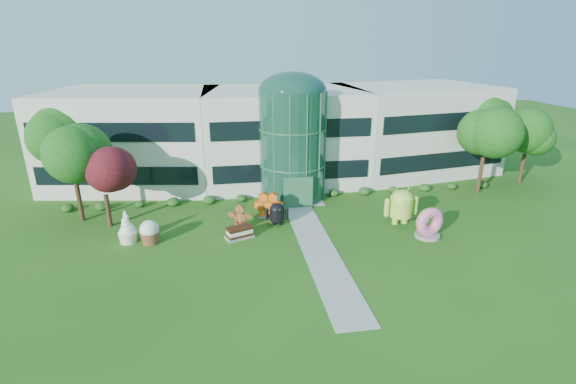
{
  "coord_description": "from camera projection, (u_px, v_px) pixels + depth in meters",
  "views": [
    {
      "loc": [
        -6.37,
        -24.71,
        13.93
      ],
      "look_at": [
        -1.38,
        6.0,
        2.6
      ],
      "focal_mm": 26.0,
      "sensor_mm": 36.0,
      "label": 1
    }
  ],
  "objects": [
    {
      "name": "walkway",
      "position": [
        315.0,
        242.0,
        30.49
      ],
      "size": [
        2.4,
        20.0,
        0.04
      ],
      "primitive_type": "cube",
      "color": "#9E9E93",
      "rests_on": "ground"
    },
    {
      "name": "donut",
      "position": [
        429.0,
        222.0,
        31.04
      ],
      "size": [
        2.51,
        1.6,
        2.41
      ],
      "primitive_type": null,
      "rotation": [
        0.0,
        0.0,
        0.22
      ],
      "color": "#DA5393",
      "rests_on": "ground"
    },
    {
      "name": "android_black",
      "position": [
        277.0,
        212.0,
        33.13
      ],
      "size": [
        2.07,
        1.53,
        2.17
      ],
      "primitive_type": null,
      "rotation": [
        0.0,
        0.0,
        -0.14
      ],
      "color": "black",
      "rests_on": "ground"
    },
    {
      "name": "atrium",
      "position": [
        292.0,
        145.0,
        38.1
      ],
      "size": [
        6.0,
        6.0,
        9.8
      ],
      "primitive_type": "cylinder",
      "color": "#194738",
      "rests_on": "ground"
    },
    {
      "name": "ice_cream_sandwich",
      "position": [
        240.0,
        232.0,
        31.1
      ],
      "size": [
        2.27,
        1.68,
        0.91
      ],
      "primitive_type": null,
      "rotation": [
        0.0,
        0.0,
        0.36
      ],
      "color": "black",
      "rests_on": "ground"
    },
    {
      "name": "cupcake",
      "position": [
        150.0,
        232.0,
        30.17
      ],
      "size": [
        1.93,
        1.93,
        1.78
      ],
      "primitive_type": null,
      "rotation": [
        0.0,
        0.0,
        0.39
      ],
      "color": "white",
      "rests_on": "ground"
    },
    {
      "name": "tree_red",
      "position": [
        105.0,
        191.0,
        32.24
      ],
      "size": [
        4.0,
        4.0,
        6.0
      ],
      "primitive_type": null,
      "color": "#3F0C14",
      "rests_on": "ground"
    },
    {
      "name": "trees_backdrop",
      "position": [
        291.0,
        150.0,
        39.26
      ],
      "size": [
        52.0,
        8.0,
        8.4
      ],
      "primitive_type": null,
      "color": "#164B12",
      "rests_on": "ground"
    },
    {
      "name": "honeycomb",
      "position": [
        269.0,
        206.0,
        34.53
      ],
      "size": [
        2.69,
        1.45,
        2.01
      ],
      "primitive_type": null,
      "rotation": [
        0.0,
        0.0,
        -0.22
      ],
      "color": "orange",
      "rests_on": "ground"
    },
    {
      "name": "building",
      "position": [
        283.0,
        134.0,
        43.75
      ],
      "size": [
        46.0,
        15.0,
        9.3
      ],
      "primitive_type": null,
      "color": "beige",
      "rests_on": "ground"
    },
    {
      "name": "gingerbread",
      "position": [
        240.0,
        217.0,
        32.4
      ],
      "size": [
        2.4,
        1.61,
        2.07
      ],
      "primitive_type": null,
      "rotation": [
        0.0,
        0.0,
        -0.37
      ],
      "color": "brown",
      "rests_on": "ground"
    },
    {
      "name": "froyo",
      "position": [
        127.0,
        227.0,
        30.19
      ],
      "size": [
        1.58,
        1.58,
        2.48
      ],
      "primitive_type": null,
      "rotation": [
        0.0,
        0.0,
        -0.1
      ],
      "color": "white",
      "rests_on": "ground"
    },
    {
      "name": "ground",
      "position": [
        322.0,
        256.0,
        28.64
      ],
      "size": [
        140.0,
        140.0,
        0.0
      ],
      "primitive_type": "plane",
      "color": "#215114",
      "rests_on": "ground"
    },
    {
      "name": "android_green",
      "position": [
        401.0,
        204.0,
        33.19
      ],
      "size": [
        3.01,
        2.06,
        3.35
      ],
      "primitive_type": null,
      "rotation": [
        0.0,
        0.0,
        0.03
      ],
      "color": "#B2DE47",
      "rests_on": "ground"
    }
  ]
}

